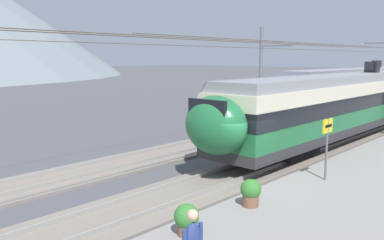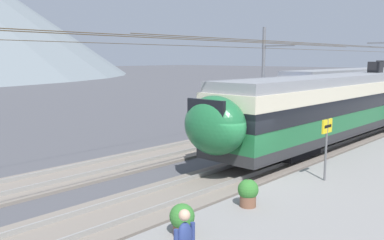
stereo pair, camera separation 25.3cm
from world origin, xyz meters
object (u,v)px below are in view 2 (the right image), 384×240
Objects in this scene: catenary_mast_far_side at (266,72)px; potted_plant_by_shelter at (248,192)px; train_near_platform at (347,102)px; potted_plant_platform_edge at (182,218)px; platform_sign at (327,136)px; train_far_track at (362,86)px.

potted_plant_by_shelter is at bearing -148.03° from catenary_mast_far_side.
potted_plant_platform_edge is at bearing -170.21° from train_near_platform.
catenary_mast_far_side is at bearing 41.48° from platform_sign.
potted_plant_platform_edge is (-18.61, -9.85, -2.95)m from catenary_mast_far_side.
platform_sign is 4.32m from potted_plant_by_shelter.
train_near_platform is at bearing 19.13° from platform_sign.
catenary_mast_far_side reaches higher than potted_plant_by_shelter.
catenary_mast_far_side is at bearing 170.40° from train_far_track.
catenary_mast_far_side is 21.27m from potted_plant_platform_edge.
catenary_mast_far_side is 18.87m from potted_plant_by_shelter.
potted_plant_platform_edge is (-6.92, 0.49, -1.21)m from platform_sign.
train_near_platform reaches higher than potted_plant_by_shelter.
potted_plant_by_shelter is (-4.12, 0.47, -1.20)m from platform_sign.
catenary_mast_far_side is 59.02× the size of potted_plant_platform_edge.
potted_plant_by_shelter is at bearing 173.49° from platform_sign.
potted_plant_by_shelter is at bearing -164.90° from train_far_track.
platform_sign is (-9.66, -3.35, -0.22)m from train_near_platform.
train_near_platform is 10.23m from platform_sign.
catenary_mast_far_side is (2.03, 6.99, 1.52)m from train_near_platform.
catenary_mast_far_side is (-12.77, 2.16, 1.51)m from train_far_track.
catenary_mast_far_side is 57.05× the size of potted_plant_by_shelter.
platform_sign reaches higher than potted_plant_by_shelter.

